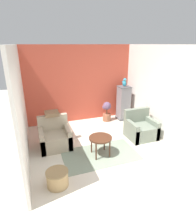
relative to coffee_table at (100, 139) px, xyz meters
The scene contains 13 objects.
ground_plane 1.29m from the coffee_table, 82.02° to the right, with size 20.00×20.00×0.00m, color beige.
wall_back_accent 2.66m from the coffee_table, 86.15° to the left, with size 3.89×0.06×2.68m.
wall_left 2.06m from the coffee_table, 160.01° to the left, with size 0.06×3.67×2.68m.
wall_right 2.35m from the coffee_table, 16.96° to the left, with size 0.06×3.67×2.68m.
area_rug 0.44m from the coffee_table, behind, with size 1.90×1.12×0.01m.
coffee_table is the anchor object (origin of this frame).
armchair_left 1.32m from the coffee_table, 141.20° to the left, with size 0.82×0.76×0.84m.
armchair_right 1.58m from the coffee_table, 18.60° to the left, with size 0.82×0.76×0.84m.
birdcage 2.64m from the coffee_table, 50.25° to the left, with size 0.45×0.45×1.25m.
parrot 2.80m from the coffee_table, 50.28° to the left, with size 0.14×0.25×0.30m.
potted_plant 2.30m from the coffee_table, 63.32° to the left, with size 0.31×0.30×0.72m.
wicker_basket 1.43m from the coffee_table, 148.45° to the right, with size 0.45×0.45×0.34m.
throw_pillow 1.56m from the coffee_table, 133.06° to the left, with size 0.37×0.37×0.10m.
Camera 1 is at (-1.65, -2.67, 2.69)m, focal length 30.00 mm.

